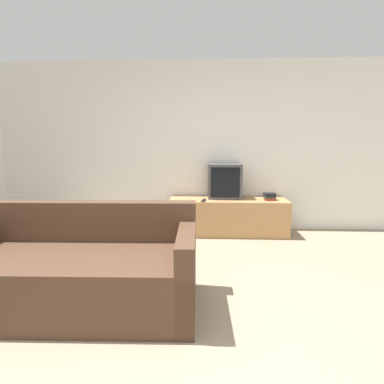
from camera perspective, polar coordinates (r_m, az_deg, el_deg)
name	(u,v)px	position (r m, az deg, el deg)	size (l,w,h in m)	color
ground_plane	(165,358)	(2.21, -5.24, -28.99)	(14.00, 14.00, 0.00)	gray
wall_back	(190,147)	(4.75, -0.48, 8.56)	(9.00, 0.06, 2.60)	white
tv_stand	(228,216)	(4.58, 6.81, -4.62)	(1.75, 0.53, 0.53)	tan
television	(225,181)	(4.57, 6.23, 2.09)	(0.50, 0.34, 0.52)	#4C4C51
couch	(79,272)	(2.77, -20.74, -14.08)	(1.98, 0.91, 0.84)	#4C3323
book_stack	(269,196)	(4.57, 14.54, -0.80)	(0.17, 0.20, 0.10)	#B72D28
remote_on_stand	(204,200)	(4.35, 2.21, -1.56)	(0.07, 0.19, 0.02)	#2D2D2D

